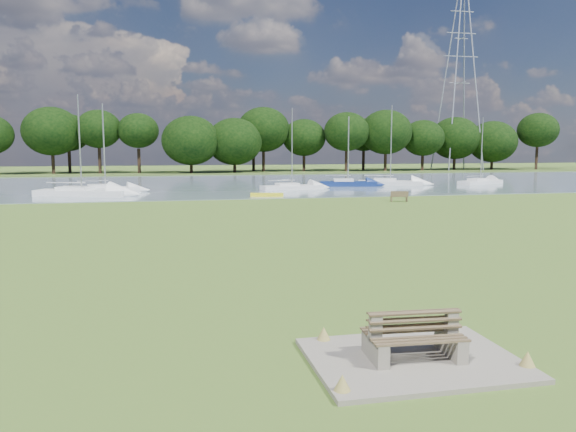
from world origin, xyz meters
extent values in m
plane|color=olive|center=(0.00, 0.00, 0.00)|extent=(220.00, 220.00, 0.00)
cube|color=slate|center=(0.00, 42.00, 0.00)|extent=(220.00, 40.00, 0.10)
cube|color=#4C6626|center=(0.00, 72.00, 0.00)|extent=(220.00, 20.00, 0.40)
cube|color=gray|center=(0.00, -14.00, 0.05)|extent=(4.20, 3.20, 0.10)
cube|color=gray|center=(-0.81, -13.95, 0.34)|extent=(0.30, 1.15, 0.48)
cube|color=gray|center=(-0.81, -13.95, 0.77)|extent=(0.25, 0.21, 0.59)
cube|color=gray|center=(0.81, -14.05, 0.34)|extent=(0.30, 1.15, 0.48)
cube|color=gray|center=(0.81, -14.05, 0.77)|extent=(0.25, 0.21, 0.59)
cube|color=brown|center=(-0.02, -14.36, 0.59)|extent=(1.97, 0.54, 0.04)
cube|color=brown|center=(-0.01, -14.09, 0.91)|extent=(1.95, 0.25, 0.47)
cube|color=brown|center=(0.02, -13.64, 0.59)|extent=(1.97, 0.54, 0.04)
cube|color=brown|center=(0.01, -13.91, 0.91)|extent=(1.95, 0.25, 0.47)
cube|color=brown|center=(12.71, 17.58, 0.22)|extent=(0.17, 0.43, 0.43)
cube|color=brown|center=(13.89, 17.30, 0.22)|extent=(0.17, 0.43, 0.43)
cube|color=brown|center=(13.30, 17.44, 0.43)|extent=(1.47, 0.74, 0.05)
cube|color=brown|center=(13.25, 17.26, 0.66)|extent=(1.38, 0.37, 0.42)
cube|color=yellow|center=(3.75, 24.00, 0.19)|extent=(2.96, 1.18, 0.29)
cylinder|color=#9BA0AC|center=(45.08, 67.74, 15.77)|extent=(0.23, 0.23, 31.15)
cylinder|color=#9BA0AC|center=(49.60, 67.74, 15.77)|extent=(0.23, 0.23, 31.15)
cylinder|color=#9BA0AC|center=(45.08, 72.26, 15.77)|extent=(0.23, 0.23, 31.15)
cylinder|color=#9BA0AC|center=(49.60, 72.26, 15.77)|extent=(0.23, 0.23, 31.15)
cube|color=#9BA0AC|center=(47.34, 70.00, 20.44)|extent=(6.78, 0.15, 0.15)
cube|color=#9BA0AC|center=(47.34, 70.00, 24.49)|extent=(5.62, 0.15, 0.15)
cube|color=#9BA0AC|center=(47.34, 70.00, 28.23)|extent=(4.46, 0.15, 0.15)
cylinder|color=black|center=(-23.00, 68.00, 2.04)|extent=(0.48, 0.48, 3.69)
ellipsoid|color=black|center=(-23.00, 68.00, 6.55)|extent=(6.77, 6.77, 5.75)
cylinder|color=black|center=(-16.00, 68.00, 2.18)|extent=(0.48, 0.48, 3.97)
ellipsoid|color=black|center=(-16.00, 68.00, 7.03)|extent=(7.74, 7.74, 6.58)
cylinder|color=black|center=(-9.00, 68.00, 1.77)|extent=(0.48, 0.48, 3.13)
ellipsoid|color=black|center=(-9.00, 68.00, 5.60)|extent=(8.70, 8.70, 7.40)
cylinder|color=black|center=(-2.00, 68.00, 1.91)|extent=(0.48, 0.48, 3.41)
ellipsoid|color=black|center=(-2.00, 68.00, 6.08)|extent=(6.77, 6.77, 5.75)
cylinder|color=black|center=(5.00, 68.00, 2.04)|extent=(0.48, 0.48, 3.69)
ellipsoid|color=black|center=(5.00, 68.00, 6.55)|extent=(7.74, 7.74, 6.58)
cylinder|color=black|center=(12.00, 68.00, 2.18)|extent=(0.48, 0.48, 3.97)
ellipsoid|color=black|center=(12.00, 68.00, 7.03)|extent=(8.70, 8.70, 7.40)
cylinder|color=black|center=(19.00, 68.00, 1.77)|extent=(0.48, 0.48, 3.13)
ellipsoid|color=black|center=(19.00, 68.00, 5.60)|extent=(6.77, 6.77, 5.75)
cylinder|color=black|center=(26.00, 68.00, 1.91)|extent=(0.48, 0.48, 3.41)
ellipsoid|color=black|center=(26.00, 68.00, 6.08)|extent=(7.74, 7.74, 6.58)
cylinder|color=black|center=(33.00, 68.00, 2.04)|extent=(0.48, 0.48, 3.69)
ellipsoid|color=black|center=(33.00, 68.00, 6.55)|extent=(8.70, 8.70, 7.40)
cylinder|color=black|center=(40.00, 68.00, 2.18)|extent=(0.48, 0.48, 3.97)
ellipsoid|color=black|center=(40.00, 68.00, 7.03)|extent=(6.77, 6.77, 5.75)
cylinder|color=black|center=(47.00, 68.00, 1.77)|extent=(0.48, 0.48, 3.13)
ellipsoid|color=black|center=(47.00, 68.00, 5.60)|extent=(7.74, 7.74, 6.58)
cylinder|color=black|center=(54.00, 68.00, 1.91)|extent=(0.48, 0.48, 3.41)
ellipsoid|color=black|center=(54.00, 68.00, 6.08)|extent=(8.70, 8.70, 7.40)
cylinder|color=black|center=(61.00, 68.00, 2.04)|extent=(0.48, 0.48, 3.69)
ellipsoid|color=black|center=(61.00, 68.00, 6.55)|extent=(6.77, 6.77, 5.75)
cube|color=white|center=(7.58, 30.98, 0.36)|extent=(6.54, 2.81, 0.62)
cube|color=white|center=(7.08, 30.89, 0.74)|extent=(2.42, 1.75, 0.40)
cylinder|color=#A5A8AD|center=(7.58, 30.98, 4.35)|extent=(0.11, 0.11, 7.71)
cube|color=white|center=(20.02, 35.43, 0.39)|extent=(7.42, 4.71, 0.68)
cube|color=white|center=(19.49, 35.66, 0.80)|extent=(2.95, 2.46, 0.44)
cylinder|color=#A5A8AD|center=(20.02, 35.43, 4.75)|extent=(0.12, 0.12, 8.44)
cube|color=white|center=(-12.18, 28.08, 0.42)|extent=(8.37, 4.66, 0.74)
cube|color=white|center=(-12.79, 28.28, 0.87)|extent=(3.24, 2.57, 0.47)
cylinder|color=#A5A8AD|center=(-12.18, 28.08, 4.73)|extent=(0.13, 0.13, 8.32)
cube|color=white|center=(30.73, 34.42, 0.37)|extent=(6.44, 4.10, 0.63)
cube|color=white|center=(30.27, 34.22, 0.75)|extent=(2.56, 2.14, 0.41)
cylinder|color=#A5A8AD|center=(30.73, 34.42, 4.10)|extent=(0.11, 0.11, 7.19)
cube|color=white|center=(-10.43, 30.79, 0.43)|extent=(6.37, 2.92, 0.75)
cube|color=white|center=(-10.91, 30.69, 0.88)|extent=(2.38, 1.76, 0.48)
cylinder|color=#A5A8AD|center=(-10.43, 30.79, 4.47)|extent=(0.13, 0.13, 7.77)
cube|color=navy|center=(14.72, 34.64, 0.42)|extent=(6.37, 2.98, 0.75)
cube|color=white|center=(14.24, 34.74, 0.88)|extent=(2.39, 1.77, 0.48)
cylinder|color=#A5A8AD|center=(14.72, 34.64, 4.11)|extent=(0.13, 0.13, 7.05)
camera|label=1|loc=(-4.85, -24.23, 4.38)|focal=35.00mm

